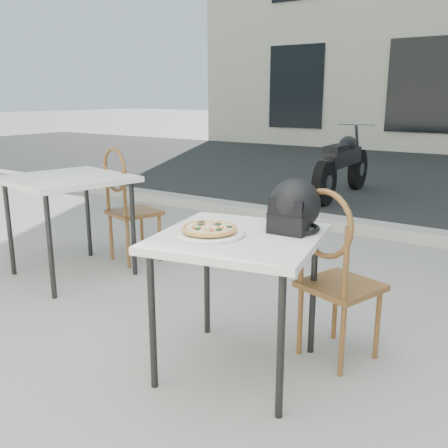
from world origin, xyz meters
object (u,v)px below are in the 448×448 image
Objects in this scene: cafe_table_side at (68,186)px; cafe_chair_side at (126,199)px; motorcycle at (343,165)px; pizza at (209,228)px; helmet at (294,208)px; cafe_chair_main at (333,267)px; plate at (209,233)px; cafe_table_main at (238,247)px.

cafe_chair_side is (0.13, 0.46, -0.17)m from cafe_table_side.
cafe_chair_side is at bearing -99.09° from motorcycle.
pizza is 0.31× the size of cafe_table_side.
helmet is at bearing -74.52° from motorcycle.
cafe_chair_main is 0.96× the size of cafe_chair_side.
pizza is 0.67m from cafe_chair_main.
cafe_chair_side is 3.73m from motorcycle.
helmet is at bearing 44.61° from plate.
helmet is at bearing 55.69° from cafe_chair_main.
cafe_chair_main reaches higher than plate.
cafe_table_side is (-1.69, 0.53, -0.04)m from pizza.
helmet is 0.14× the size of motorcycle.
cafe_table_main is at bearing 168.04° from cafe_chair_side.
motorcycle reaches higher than plate.
motorcycle reaches higher than cafe_chair_main.
cafe_table_main is 0.45× the size of motorcycle.
motorcycle is at bearing -51.42° from cafe_chair_main.
pizza is 4.84m from motorcycle.
helmet reaches higher than cafe_table_side.
cafe_chair_main is at bearing 44.25° from cafe_table_main.
helmet is 4.65m from motorcycle.
cafe_chair_main is 2.17m from cafe_table_side.
cafe_chair_side reaches higher than cafe_table_side.
cafe_chair_main is (0.46, 0.42, -0.20)m from plate.
cafe_chair_side is at bearing 156.82° from helmet.
pizza is at bearing 60.35° from cafe_chair_main.
cafe_table_side is at bearing -100.16° from motorcycle.
plate is 0.02m from pizza.
helmet reaches higher than cafe_chair_main.
plate is at bearing -78.95° from motorcycle.
plate is 0.22× the size of motorcycle.
cafe_table_side is (-1.81, 0.45, 0.06)m from cafe_table_main.
cafe_table_main is 1.86m from cafe_table_side.
plate is 1.86m from cafe_chair_side.
plate reaches higher than cafe_table_main.
motorcycle is (-1.43, 4.41, -0.39)m from helmet.
pizza is 0.31× the size of cafe_chair_main.
helmet is at bearing 176.02° from cafe_chair_side.
cafe_table_main is 0.17m from pizza.
cafe_chair_main reaches higher than cafe_table_main.
cafe_chair_main is 0.97× the size of cafe_table_side.
pizza is 1.86m from cafe_chair_side.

